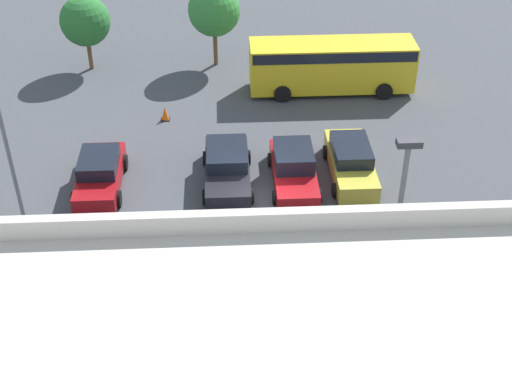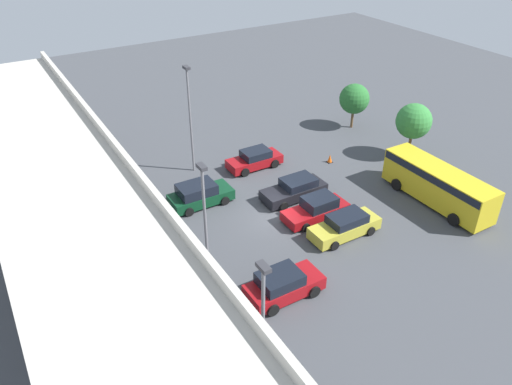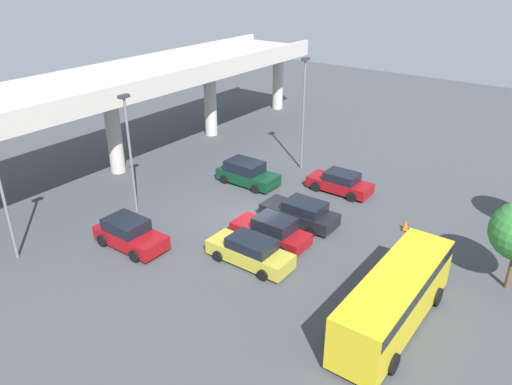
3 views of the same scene
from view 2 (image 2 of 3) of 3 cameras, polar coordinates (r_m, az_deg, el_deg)
name	(u,v)px [view 2 (image 2 of 3)]	position (r m, az deg, el deg)	size (l,w,h in m)	color
ground_plane	(278,216)	(34.90, 2.49, -2.68)	(94.09, 94.09, 0.00)	#424449
highway_overpass	(64,192)	(27.59, -21.07, 0.05)	(45.03, 7.06, 7.57)	#BCB7AD
parked_car_0	(283,285)	(28.21, 3.12, -10.49)	(2.18, 4.42, 1.66)	maroon
parked_car_1	(345,226)	(33.15, 10.15, -3.77)	(2.00, 4.88, 1.56)	gold
parked_car_2	(317,209)	(34.54, 6.94, -1.87)	(2.07, 4.72, 1.59)	maroon
parked_car_3	(295,189)	(36.58, 4.47, 0.38)	(2.16, 4.87, 1.53)	black
parked_car_4	(200,194)	(35.95, -6.46, -0.22)	(2.25, 4.55, 1.67)	#0C381E
parked_car_5	(255,159)	(40.52, -0.14, 3.81)	(2.03, 4.52, 1.51)	maroon
shuttle_bus	(438,183)	(37.80, 20.10, 1.05)	(8.67, 2.56, 2.72)	gold
lamp_post_near_aisle	(263,320)	(21.38, 0.80, -14.40)	(0.70, 0.35, 7.30)	slate
lamp_post_mid_lot	(205,217)	(26.84, -5.86, -2.85)	(0.70, 0.35, 7.75)	slate
lamp_post_by_overpass	(190,113)	(38.54, -7.58, 9.02)	(0.70, 0.35, 8.57)	slate
tree_front_left	(414,121)	(43.05, 17.58, 7.77)	(2.91, 2.91, 4.72)	brown
tree_front_centre	(354,99)	(47.65, 11.17, 10.45)	(2.77, 2.77, 4.24)	brown
traffic_cone	(330,159)	(41.89, 8.44, 3.84)	(0.44, 0.44, 0.70)	black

